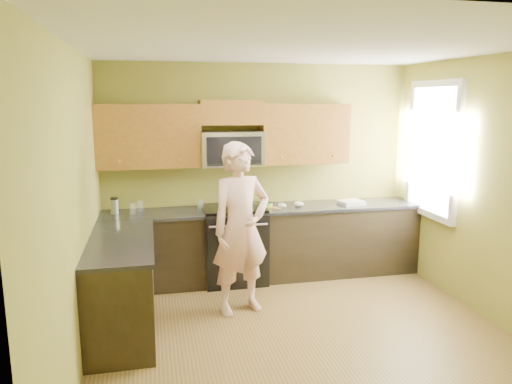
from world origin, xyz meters
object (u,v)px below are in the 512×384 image
object	(u,v)px
stove	(234,244)
travel_mug	(115,214)
woman	(241,229)
frying_pan	(242,211)
butter_tub	(268,207)
microwave	(232,165)

from	to	relation	value
stove	travel_mug	size ratio (longest dim) A/B	4.86
stove	woman	world-z (taller)	woman
woman	travel_mug	distance (m)	1.65
frying_pan	travel_mug	distance (m)	1.51
woman	butter_tub	bearing A→B (deg)	42.08
frying_pan	stove	bearing A→B (deg)	114.37
woman	travel_mug	xyz separation A→B (m)	(-1.34, 0.97, 0.01)
travel_mug	stove	bearing A→B (deg)	-2.80
butter_tub	travel_mug	world-z (taller)	travel_mug
microwave	butter_tub	world-z (taller)	microwave
butter_tub	microwave	bearing A→B (deg)	166.53
stove	frying_pan	distance (m)	0.54
woman	travel_mug	world-z (taller)	woman
woman	stove	bearing A→B (deg)	66.79
microwave	travel_mug	distance (m)	1.51
woman	frying_pan	size ratio (longest dim) A/B	3.82
microwave	frying_pan	world-z (taller)	microwave
frying_pan	butter_tub	world-z (taller)	frying_pan
microwave	stove	bearing A→B (deg)	-90.00
stove	butter_tub	xyz separation A→B (m)	(0.44, 0.02, 0.45)
butter_tub	travel_mug	size ratio (longest dim) A/B	0.58
microwave	butter_tub	size ratio (longest dim) A/B	6.71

